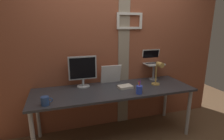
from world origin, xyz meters
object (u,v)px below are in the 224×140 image
at_px(pen_cup, 139,90).
at_px(coffee_mug, 45,101).
at_px(monitor, 83,69).
at_px(desk_lamp, 158,71).
at_px(whiteboard_panel, 111,74).
at_px(laptop, 152,60).

xyz_separation_m(pen_cup, coffee_mug, (-1.15, -0.00, -0.01)).
bearing_deg(monitor, desk_lamp, -15.32).
bearing_deg(whiteboard_panel, coffee_mug, -150.48).
distance_m(monitor, whiteboard_panel, 0.45).
bearing_deg(whiteboard_panel, pen_cup, -66.97).
xyz_separation_m(monitor, desk_lamp, (1.05, -0.29, -0.03)).
height_order(monitor, desk_lamp, monitor).
distance_m(laptop, pen_cup, 0.78).
xyz_separation_m(monitor, whiteboard_panel, (0.43, 0.04, -0.11)).
height_order(whiteboard_panel, pen_cup, whiteboard_panel).
bearing_deg(laptop, pen_cup, -131.55).
relative_size(pen_cup, coffee_mug, 1.38).
xyz_separation_m(laptop, desk_lamp, (-0.10, -0.35, -0.10)).
height_order(monitor, laptop, laptop).
height_order(monitor, coffee_mug, monitor).
height_order(laptop, pen_cup, laptop).
relative_size(whiteboard_panel, pen_cup, 1.74).
relative_size(monitor, pen_cup, 2.50).
distance_m(whiteboard_panel, pen_cup, 0.58).
height_order(monitor, pen_cup, monitor).
bearing_deg(laptop, whiteboard_panel, -177.81).
distance_m(laptop, coffee_mug, 1.75).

